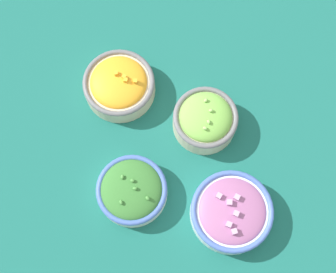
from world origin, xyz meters
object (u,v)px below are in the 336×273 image
(bowl_squash, at_px, (119,85))
(bowl_broccoli, at_px, (132,190))
(bowl_lettuce, at_px, (205,119))
(bowl_red_onion, at_px, (231,212))

(bowl_squash, xyz_separation_m, bowl_broccoli, (-0.25, 0.01, -0.00))
(bowl_broccoli, bearing_deg, bowl_squash, -3.39)
(bowl_lettuce, bearing_deg, bowl_squash, 54.81)
(bowl_squash, relative_size, bowl_red_onion, 0.94)
(bowl_broccoli, distance_m, bowl_red_onion, 0.22)
(bowl_lettuce, relative_size, bowl_squash, 0.88)
(bowl_lettuce, bearing_deg, bowl_red_onion, -177.34)
(bowl_broccoli, xyz_separation_m, bowl_red_onion, (-0.09, -0.20, 0.00))
(bowl_red_onion, bearing_deg, bowl_broccoli, 66.25)
(bowl_red_onion, bearing_deg, bowl_lettuce, 2.66)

